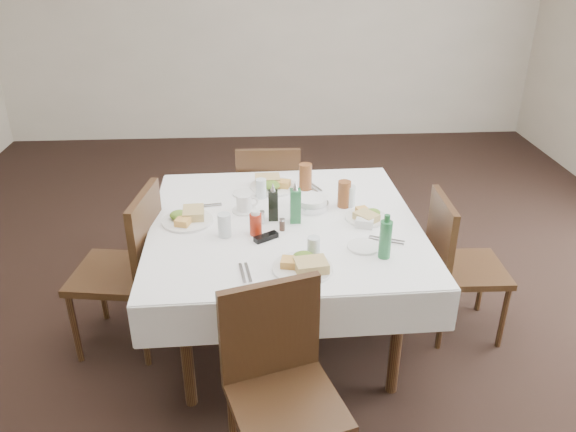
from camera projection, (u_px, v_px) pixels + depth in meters
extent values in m
plane|color=black|center=(289.00, 313.00, 3.58)|extent=(7.00, 7.00, 0.00)
cube|color=beige|center=(269.00, 12.00, 6.06)|extent=(6.00, 0.04, 2.80)
cylinder|color=black|center=(186.00, 348.00, 2.73)|extent=(0.06, 0.06, 0.72)
cylinder|color=black|center=(198.00, 242.00, 3.66)|extent=(0.06, 0.06, 0.72)
cylinder|color=black|center=(397.00, 336.00, 2.81)|extent=(0.06, 0.06, 0.72)
cylinder|color=black|center=(356.00, 236.00, 3.75)|extent=(0.06, 0.06, 0.72)
cube|color=black|center=(284.00, 226.00, 3.07)|extent=(1.34, 1.34, 0.03)
cube|color=white|center=(284.00, 222.00, 3.06)|extent=(1.48, 1.48, 0.01)
cube|color=white|center=(275.00, 187.00, 3.75)|extent=(1.44, 0.05, 0.22)
cube|color=white|center=(298.00, 319.00, 2.47)|extent=(1.44, 0.05, 0.22)
cube|color=white|center=(411.00, 234.00, 3.17)|extent=(0.05, 1.44, 0.22)
cube|color=white|center=(153.00, 245.00, 3.05)|extent=(0.05, 1.44, 0.22)
cube|color=black|center=(269.00, 201.00, 4.04)|extent=(0.44, 0.44, 0.04)
cube|color=black|center=(268.00, 182.00, 3.77)|extent=(0.43, 0.05, 0.47)
cylinder|color=black|center=(293.00, 216.00, 4.31)|extent=(0.04, 0.04, 0.44)
cylinder|color=black|center=(295.00, 240.00, 3.98)|extent=(0.04, 0.04, 0.44)
cylinder|color=black|center=(245.00, 217.00, 4.30)|extent=(0.04, 0.04, 0.44)
cylinder|color=black|center=(243.00, 241.00, 3.97)|extent=(0.04, 0.04, 0.44)
cube|color=black|center=(287.00, 406.00, 2.29)|extent=(0.54, 0.54, 0.04)
cube|color=black|center=(270.00, 331.00, 2.34)|extent=(0.43, 0.16, 0.47)
cylinder|color=black|center=(232.00, 424.00, 2.48)|extent=(0.04, 0.04, 0.44)
cylinder|color=black|center=(310.00, 402.00, 2.60)|extent=(0.04, 0.04, 0.44)
cube|color=black|center=(468.00, 269.00, 3.26)|extent=(0.42, 0.42, 0.04)
cube|color=black|center=(441.00, 236.00, 3.15)|extent=(0.05, 0.41, 0.45)
cylinder|color=black|center=(503.00, 316.00, 3.20)|extent=(0.03, 0.03, 0.42)
cylinder|color=black|center=(442.00, 318.00, 3.19)|extent=(0.03, 0.03, 0.42)
cylinder|color=black|center=(482.00, 282.00, 3.52)|extent=(0.03, 0.03, 0.42)
cylinder|color=black|center=(426.00, 283.00, 3.51)|extent=(0.03, 0.03, 0.42)
cube|color=black|center=(116.00, 274.00, 3.14)|extent=(0.51, 0.51, 0.04)
cube|color=black|center=(147.00, 236.00, 3.01)|extent=(0.11, 0.45, 0.49)
cylinder|color=black|center=(102.00, 287.00, 3.43)|extent=(0.04, 0.04, 0.46)
cylinder|color=black|center=(164.00, 290.00, 3.40)|extent=(0.04, 0.04, 0.46)
cylinder|color=black|center=(75.00, 327.00, 3.08)|extent=(0.04, 0.04, 0.46)
cylinder|color=black|center=(144.00, 331.00, 3.05)|extent=(0.04, 0.04, 0.46)
cylinder|color=white|center=(273.00, 187.00, 3.46)|extent=(0.29, 0.29, 0.02)
cube|color=#B28E45|center=(268.00, 180.00, 3.47)|extent=(0.16, 0.12, 0.05)
cube|color=gold|center=(282.00, 184.00, 3.43)|extent=(0.12, 0.10, 0.04)
ellipsoid|color=#386617|center=(271.00, 185.00, 3.40)|extent=(0.11, 0.10, 0.05)
cylinder|color=white|center=(302.00, 268.00, 2.62)|extent=(0.28, 0.28, 0.01)
cube|color=#B28E45|center=(311.00, 265.00, 2.58)|extent=(0.16, 0.14, 0.05)
cube|color=gold|center=(291.00, 263.00, 2.61)|extent=(0.11, 0.09, 0.04)
ellipsoid|color=#386617|center=(304.00, 257.00, 2.64)|extent=(0.11, 0.09, 0.05)
cylinder|color=white|center=(366.00, 218.00, 3.08)|extent=(0.23, 0.23, 0.01)
cube|color=#B28E45|center=(366.00, 217.00, 3.04)|extent=(0.15, 0.15, 0.04)
cube|color=gold|center=(363.00, 211.00, 3.11)|extent=(0.08, 0.09, 0.03)
ellipsoid|color=#386617|center=(373.00, 212.00, 3.08)|extent=(0.09, 0.08, 0.04)
cylinder|color=white|center=(188.00, 221.00, 3.05)|extent=(0.28, 0.28, 0.01)
cube|color=#B28E45|center=(193.00, 213.00, 3.07)|extent=(0.12, 0.15, 0.05)
cube|color=gold|center=(184.00, 221.00, 2.99)|extent=(0.09, 0.11, 0.04)
ellipsoid|color=#386617|center=(179.00, 215.00, 3.04)|extent=(0.10, 0.09, 0.05)
cylinder|color=white|center=(245.00, 194.00, 3.37)|extent=(0.15, 0.15, 0.01)
cylinder|color=white|center=(363.00, 247.00, 2.80)|extent=(0.16, 0.16, 0.01)
cylinder|color=silver|center=(261.00, 189.00, 3.31)|extent=(0.06, 0.06, 0.12)
cylinder|color=silver|center=(314.00, 248.00, 2.69)|extent=(0.06, 0.06, 0.11)
cylinder|color=silver|center=(349.00, 196.00, 3.20)|extent=(0.07, 0.07, 0.12)
cylinder|color=silver|center=(224.00, 225.00, 2.88)|extent=(0.07, 0.07, 0.13)
cylinder|color=brown|center=(305.00, 177.00, 3.41)|extent=(0.08, 0.08, 0.16)
cylinder|color=brown|center=(344.00, 194.00, 3.19)|extent=(0.07, 0.07, 0.15)
cylinder|color=silver|center=(311.00, 205.00, 3.20)|extent=(0.20, 0.20, 0.04)
cylinder|color=white|center=(311.00, 201.00, 3.19)|extent=(0.18, 0.18, 0.04)
cube|color=black|center=(273.00, 205.00, 3.04)|extent=(0.05, 0.05, 0.17)
cone|color=silver|center=(273.00, 187.00, 2.99)|extent=(0.03, 0.03, 0.05)
cube|color=#29713F|center=(295.00, 206.00, 3.01)|extent=(0.06, 0.06, 0.19)
cone|color=silver|center=(295.00, 185.00, 2.96)|extent=(0.03, 0.03, 0.05)
cylinder|color=#9B210E|center=(256.00, 224.00, 2.90)|extent=(0.06, 0.06, 0.12)
cylinder|color=white|center=(255.00, 212.00, 2.87)|extent=(0.05, 0.05, 0.02)
cylinder|color=white|center=(262.00, 218.00, 3.03)|extent=(0.03, 0.03, 0.06)
cylinder|color=silver|center=(261.00, 212.00, 3.01)|extent=(0.03, 0.03, 0.01)
cylinder|color=#452F25|center=(282.00, 225.00, 2.95)|extent=(0.03, 0.03, 0.06)
cylinder|color=silver|center=(282.00, 220.00, 2.94)|extent=(0.03, 0.03, 0.01)
cylinder|color=white|center=(244.00, 210.00, 3.17)|extent=(0.14, 0.14, 0.01)
cylinder|color=white|center=(244.00, 202.00, 3.14)|extent=(0.08, 0.08, 0.09)
cylinder|color=black|center=(244.00, 197.00, 3.13)|extent=(0.07, 0.07, 0.01)
torus|color=white|center=(253.00, 202.00, 3.15)|extent=(0.06, 0.02, 0.06)
cube|color=black|center=(266.00, 237.00, 2.87)|extent=(0.13, 0.11, 0.03)
cylinder|color=#29713F|center=(385.00, 240.00, 2.68)|extent=(0.06, 0.06, 0.19)
cylinder|color=#29713F|center=(387.00, 218.00, 2.63)|extent=(0.03, 0.03, 0.03)
cube|color=white|center=(364.00, 223.00, 2.99)|extent=(0.10, 0.08, 0.05)
cube|color=pink|center=(365.00, 222.00, 2.98)|extent=(0.08, 0.06, 0.02)
cube|color=silver|center=(309.00, 186.00, 3.47)|extent=(0.10, 0.19, 0.01)
cube|color=silver|center=(313.00, 186.00, 3.48)|extent=(0.10, 0.19, 0.01)
cube|color=silver|center=(248.00, 273.00, 2.59)|extent=(0.04, 0.17, 0.01)
cube|color=silver|center=(242.00, 273.00, 2.58)|extent=(0.04, 0.17, 0.01)
cube|color=silver|center=(386.00, 242.00, 2.85)|extent=(0.18, 0.09, 0.01)
cube|color=silver|center=(387.00, 239.00, 2.87)|extent=(0.18, 0.09, 0.01)
cube|color=silver|center=(207.00, 205.00, 3.23)|extent=(0.16, 0.04, 0.01)
cube|color=silver|center=(208.00, 207.00, 3.21)|extent=(0.16, 0.04, 0.01)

